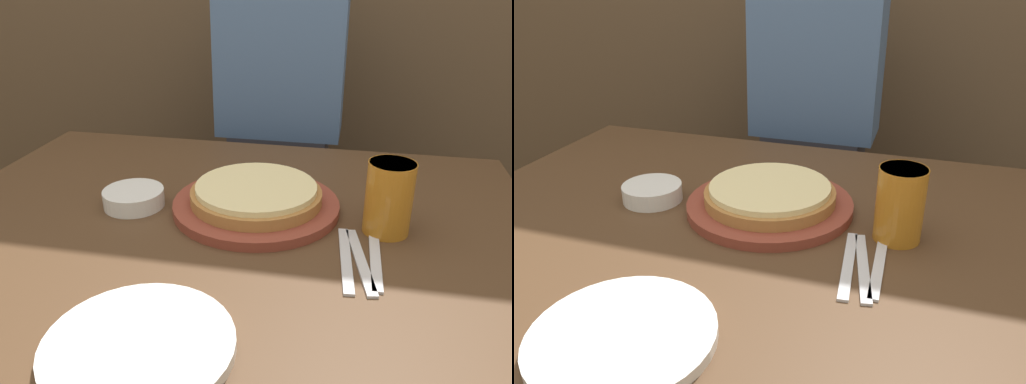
# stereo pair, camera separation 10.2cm
# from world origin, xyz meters

# --- Properties ---
(dining_table) EXTENTS (1.23, 1.04, 0.76)m
(dining_table) POSITION_xyz_m (0.00, 0.00, 0.38)
(dining_table) COLOR #4C331E
(dining_table) RESTS_ON ground_plane
(pizza_on_board) EXTENTS (0.34, 0.34, 0.06)m
(pizza_on_board) POSITION_xyz_m (0.05, 0.12, 0.78)
(pizza_on_board) COLOR brown
(pizza_on_board) RESTS_ON dining_table
(beer_glass) EXTENTS (0.09, 0.09, 0.14)m
(beer_glass) POSITION_xyz_m (0.31, 0.08, 0.83)
(beer_glass) COLOR #B7701E
(beer_glass) RESTS_ON dining_table
(dinner_plate) EXTENTS (0.26, 0.26, 0.02)m
(dinner_plate) POSITION_xyz_m (-0.02, -0.32, 0.77)
(dinner_plate) COLOR white
(dinner_plate) RESTS_ON dining_table
(side_bowl) EXTENTS (0.13, 0.13, 0.04)m
(side_bowl) POSITION_xyz_m (-0.20, 0.08, 0.78)
(side_bowl) COLOR white
(side_bowl) RESTS_ON dining_table
(fork) EXTENTS (0.04, 0.21, 0.00)m
(fork) POSITION_xyz_m (0.24, -0.04, 0.76)
(fork) COLOR silver
(fork) RESTS_ON dining_table
(dinner_knife) EXTENTS (0.06, 0.21, 0.00)m
(dinner_knife) POSITION_xyz_m (0.27, -0.04, 0.76)
(dinner_knife) COLOR silver
(dinner_knife) RESTS_ON dining_table
(spoon) EXTENTS (0.02, 0.18, 0.00)m
(spoon) POSITION_xyz_m (0.29, -0.04, 0.76)
(spoon) COLOR silver
(spoon) RESTS_ON dining_table
(diner_person) EXTENTS (0.38, 0.20, 1.34)m
(diner_person) POSITION_xyz_m (0.01, 0.71, 0.66)
(diner_person) COLOR #33333D
(diner_person) RESTS_ON ground_plane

